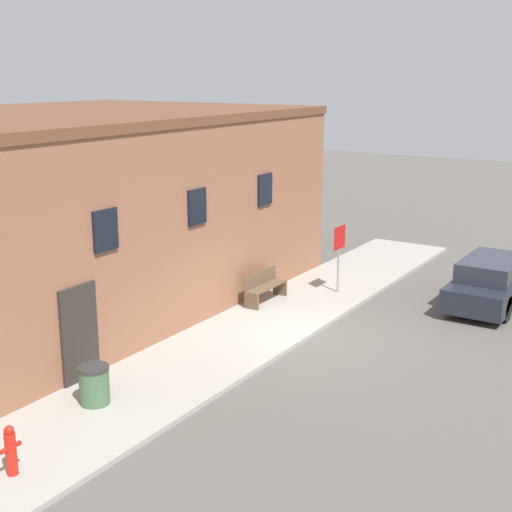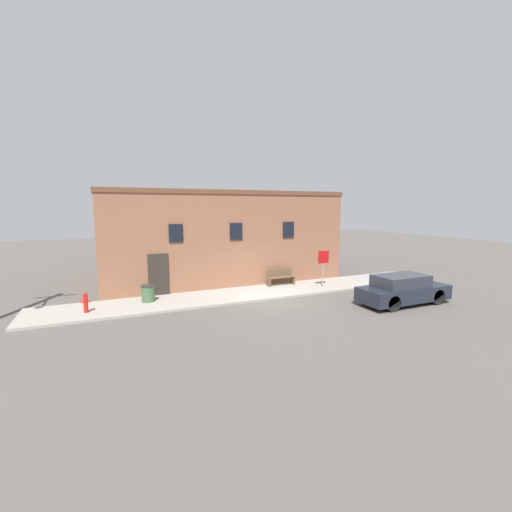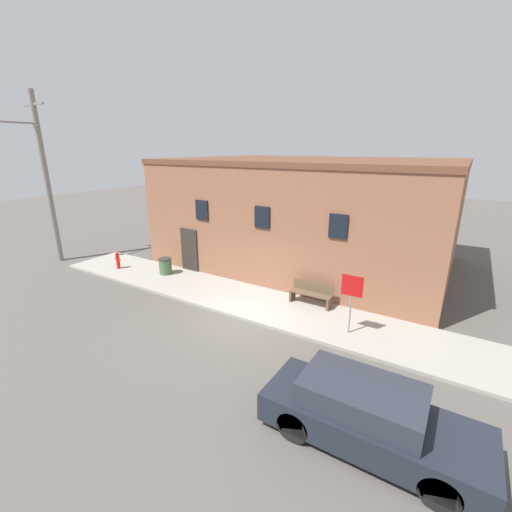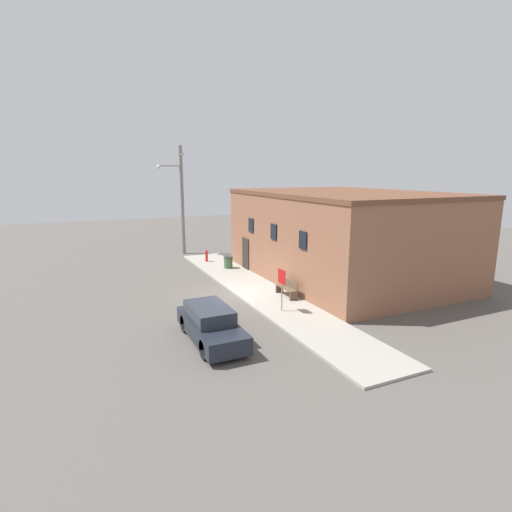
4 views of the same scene
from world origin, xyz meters
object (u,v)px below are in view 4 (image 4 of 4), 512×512
Objects in this scene: utility_pole at (181,198)px; parked_car at (211,324)px; bench at (287,288)px; trash_bin at (228,262)px; fire_hydrant at (207,256)px; stop_sign at (282,282)px.

utility_pole is 1.95× the size of parked_car.
trash_bin is (-7.30, -0.58, -0.04)m from bench.
utility_pole is (-4.14, -0.72, 4.03)m from fire_hydrant.
utility_pole is at bearing -170.12° from fire_hydrant.
parked_car is at bearing -17.08° from fire_hydrant.
utility_pole is (-6.73, -1.44, 4.08)m from trash_bin.
fire_hydrant is at bearing 179.60° from stop_sign.
bench is 7.33m from trash_bin.
utility_pole reaches higher than bench.
fire_hydrant is 0.20× the size of parked_car.
fire_hydrant is 5.82m from utility_pole.
parked_car is at bearing -24.09° from trash_bin.
trash_bin is 0.18× the size of parked_car.
stop_sign is 9.32m from trash_bin.
stop_sign is (11.82, -0.08, 0.98)m from fire_hydrant.
stop_sign reaches higher than parked_car.
trash_bin is at bearing 15.56° from fire_hydrant.
stop_sign is 4.45m from parked_car.
parked_car reaches higher than trash_bin.
trash_bin is at bearing 155.91° from parked_car.
stop_sign reaches higher than fire_hydrant.
parked_car reaches higher than fire_hydrant.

